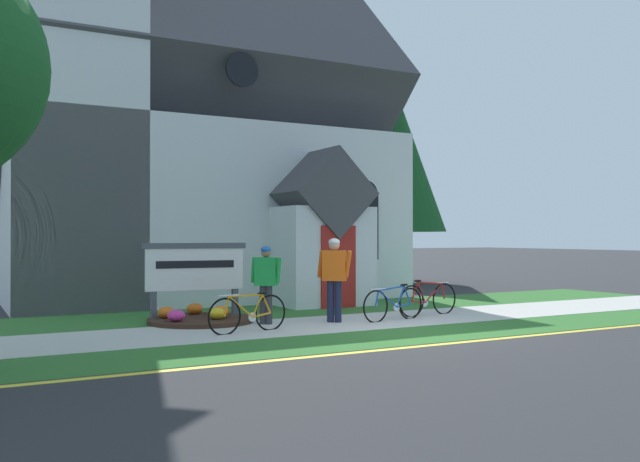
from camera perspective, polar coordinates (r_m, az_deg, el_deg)
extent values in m
plane|color=#2B2B2D|center=(16.65, -0.74, -6.75)|extent=(140.00, 140.00, 0.00)
cube|color=#B7B5AD|center=(14.19, -0.10, -7.83)|extent=(32.00, 2.49, 0.01)
cube|color=#2D6628|center=(12.34, 4.79, -8.94)|extent=(32.00, 1.86, 0.01)
cube|color=#2D6628|center=(16.63, -4.64, -6.74)|extent=(24.00, 2.98, 0.01)
cube|color=yellow|center=(11.47, 7.80, -9.60)|extent=(28.00, 0.16, 0.01)
cube|color=silver|center=(22.16, -10.98, 1.20)|extent=(11.04, 9.04, 4.92)
cube|color=#424247|center=(22.68, -10.96, 12.03)|extent=(11.54, 9.21, 9.21)
cube|color=silver|center=(18.77, -19.97, 11.70)|extent=(3.11, 3.11, 11.54)
cube|color=silver|center=(18.04, 0.24, -2.12)|extent=(2.40, 1.60, 2.60)
cube|color=#424247|center=(18.06, 0.24, 3.12)|extent=(2.40, 1.80, 2.40)
cube|color=maroon|center=(17.33, 1.55, -3.02)|extent=(1.00, 0.06, 2.10)
cube|color=black|center=(19.65, 3.95, 0.35)|extent=(0.76, 0.06, 1.90)
cone|color=black|center=(19.69, 3.95, 3.11)|extent=(0.80, 0.06, 0.80)
cylinder|color=black|center=(18.39, -6.53, 13.25)|extent=(0.90, 0.06, 0.90)
cube|color=#474C56|center=(14.86, -13.79, -6.22)|extent=(0.12, 0.12, 0.66)
cube|color=#474C56|center=(15.32, -7.15, -6.05)|extent=(0.12, 0.12, 0.66)
cube|color=white|center=(15.01, -10.41, -3.17)|extent=(2.14, 0.20, 0.90)
cube|color=#474C56|center=(14.99, -10.41, -1.22)|extent=(2.27, 0.25, 0.12)
cube|color=black|center=(14.96, -10.37, -2.76)|extent=(1.71, 0.11, 0.16)
cylinder|color=#382319|center=(14.73, -9.94, -7.37)|extent=(2.24, 2.24, 0.10)
ellipsoid|color=orange|center=(14.79, -8.31, -6.68)|extent=(0.36, 0.36, 0.24)
ellipsoid|color=orange|center=(15.45, -10.45, -6.41)|extent=(0.36, 0.36, 0.24)
ellipsoid|color=orange|center=(14.81, -12.75, -6.67)|extent=(0.36, 0.36, 0.24)
ellipsoid|color=#CC338C|center=(14.18, -11.95, -6.95)|extent=(0.36, 0.36, 0.24)
ellipsoid|color=gold|center=(14.43, -8.63, -6.84)|extent=(0.36, 0.36, 0.24)
torus|color=black|center=(15.26, 7.57, -6.05)|extent=(0.70, 0.15, 0.71)
torus|color=black|center=(14.54, 4.68, -6.33)|extent=(0.70, 0.15, 0.71)
cylinder|color=#194CA5|center=(14.77, 5.69, -5.67)|extent=(0.56, 0.13, 0.42)
cylinder|color=#194CA5|center=(14.83, 6.01, -4.79)|extent=(0.77, 0.16, 0.09)
cylinder|color=#194CA5|center=(15.03, 6.76, -5.48)|extent=(0.26, 0.08, 0.46)
cylinder|color=#194CA5|center=(15.12, 7.01, -6.20)|extent=(0.42, 0.10, 0.09)
cylinder|color=#194CA5|center=(15.18, 7.32, -5.34)|extent=(0.22, 0.07, 0.41)
cylinder|color=#194CA5|center=(14.55, 4.80, -5.65)|extent=(0.12, 0.05, 0.35)
ellipsoid|color=black|center=(15.09, 7.07, -4.50)|extent=(0.25, 0.12, 0.05)
cylinder|color=silver|center=(14.57, 4.92, -4.89)|extent=(0.44, 0.10, 0.03)
cylinder|color=silver|center=(14.97, 6.45, -6.36)|extent=(0.18, 0.05, 0.18)
torus|color=black|center=(15.62, 7.68, -5.86)|extent=(0.74, 0.11, 0.74)
torus|color=black|center=(16.33, 10.37, -5.62)|extent=(0.74, 0.11, 0.74)
cylinder|color=#A51E19|center=(16.07, 9.48, -5.15)|extent=(0.56, 0.10, 0.45)
cylinder|color=#A51E19|center=(15.97, 9.18, -4.31)|extent=(0.77, 0.12, 0.10)
cylinder|color=#A51E19|center=(15.80, 8.48, -5.11)|extent=(0.26, 0.06, 0.50)
cylinder|color=#A51E19|center=(15.76, 8.24, -5.91)|extent=(0.42, 0.08, 0.09)
cylinder|color=#A51E19|center=(15.66, 7.93, -5.06)|extent=(0.22, 0.06, 0.44)
cylinder|color=#A51E19|center=(16.28, 10.26, -4.99)|extent=(0.12, 0.05, 0.37)
ellipsoid|color=black|center=(15.71, 8.18, -4.16)|extent=(0.25, 0.11, 0.05)
cylinder|color=silver|center=(16.24, 10.16, -4.28)|extent=(0.44, 0.07, 0.03)
cylinder|color=silver|center=(15.90, 8.78, -5.95)|extent=(0.18, 0.04, 0.18)
torus|color=black|center=(13.36, -4.18, -6.85)|extent=(0.71, 0.16, 0.71)
torus|color=black|center=(12.80, -8.00, -7.13)|extent=(0.71, 0.16, 0.71)
cylinder|color=orange|center=(12.97, -6.66, -6.33)|extent=(0.56, 0.14, 0.45)
cylinder|color=orange|center=(13.01, -6.24, -5.40)|extent=(0.76, 0.17, 0.04)
cylinder|color=orange|center=(13.17, -5.25, -6.26)|extent=(0.26, 0.08, 0.43)
cylinder|color=orange|center=(13.25, -4.92, -7.02)|extent=(0.42, 0.11, 0.09)
cylinder|color=orange|center=(13.29, -4.51, -6.10)|extent=(0.22, 0.07, 0.38)
cylinder|color=orange|center=(12.80, -7.84, -6.30)|extent=(0.12, 0.06, 0.38)
ellipsoid|color=black|center=(13.22, -4.84, -5.21)|extent=(0.25, 0.12, 0.05)
cylinder|color=silver|center=(12.80, -7.68, -5.37)|extent=(0.44, 0.11, 0.03)
cylinder|color=silver|center=(13.13, -5.67, -7.18)|extent=(0.18, 0.05, 0.18)
cylinder|color=#2D2D33|center=(14.19, -4.32, -6.21)|extent=(0.15, 0.15, 0.80)
cylinder|color=#2D2D33|center=(14.22, -4.78, -6.20)|extent=(0.15, 0.15, 0.80)
cube|color=green|center=(14.15, -4.55, -3.40)|extent=(0.48, 0.44, 0.59)
sphere|color=#936B51|center=(14.14, -4.55, -1.79)|extent=(0.21, 0.21, 0.21)
ellipsoid|color=#1E59B2|center=(14.14, -4.55, -1.56)|extent=(0.33, 0.34, 0.15)
cylinder|color=green|center=(14.04, -3.50, -3.30)|extent=(0.09, 0.19, 0.54)
cylinder|color=green|center=(14.26, -5.58, -3.26)|extent=(0.09, 0.18, 0.54)
cylinder|color=#191E38|center=(14.47, 0.88, -5.94)|extent=(0.15, 0.15, 0.88)
cylinder|color=#191E38|center=(14.45, 1.52, -5.95)|extent=(0.15, 0.15, 0.88)
cube|color=#E55914|center=(14.41, 1.20, -2.92)|extent=(0.51, 0.47, 0.65)
sphere|color=tan|center=(14.40, 1.20, -1.18)|extent=(0.23, 0.23, 0.23)
ellipsoid|color=silver|center=(14.39, 1.20, -0.93)|extent=(0.37, 0.37, 0.16)
cylinder|color=#E55914|center=(14.50, 0.06, -2.77)|extent=(0.09, 0.22, 0.59)
cylinder|color=#E55914|center=(14.32, 2.36, -2.80)|extent=(0.09, 0.24, 0.58)
cylinder|color=#3D2D1E|center=(26.64, 5.95, -2.21)|extent=(0.34, 0.34, 2.01)
cone|color=#14471E|center=(26.83, 5.94, 6.50)|extent=(4.29, 4.29, 6.12)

